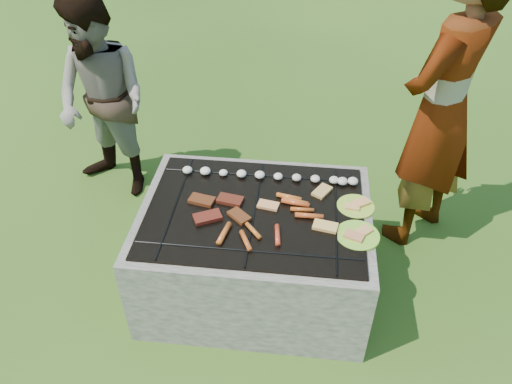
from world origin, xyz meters
TOP-DOWN VIEW (x-y plane):
  - lawn at (0.00, 0.00)m, footprint 60.00×60.00m
  - fire_pit at (0.00, 0.00)m, footprint 1.30×1.00m
  - mushrooms at (0.09, 0.30)m, footprint 1.06×0.07m
  - pork_slabs at (-0.21, -0.02)m, footprint 0.38×0.28m
  - sausages at (0.13, -0.07)m, footprint 0.55×0.48m
  - bread_on_grate at (0.29, 0.04)m, footprint 0.45×0.42m
  - plate_far at (0.56, 0.10)m, footprint 0.26×0.26m
  - plate_near at (0.56, -0.14)m, footprint 0.30×0.30m
  - cook at (1.05, 0.63)m, footprint 0.80×0.82m
  - bystander at (-1.17, 0.88)m, footprint 0.89×0.82m

SIDE VIEW (x-z plane):
  - lawn at x=0.00m, z-range 0.00..0.00m
  - fire_pit at x=0.00m, z-range -0.03..0.59m
  - plate_far at x=0.56m, z-range 0.59..0.62m
  - plate_near at x=0.56m, z-range 0.59..0.63m
  - bread_on_grate at x=0.29m, z-range 0.61..0.63m
  - pork_slabs at x=-0.21m, z-range 0.61..0.63m
  - sausages at x=0.13m, z-range 0.61..0.64m
  - mushrooms at x=0.09m, z-range 0.61..0.66m
  - bystander at x=-1.17m, z-range 0.00..1.48m
  - cook at x=1.05m, z-range 0.00..1.90m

